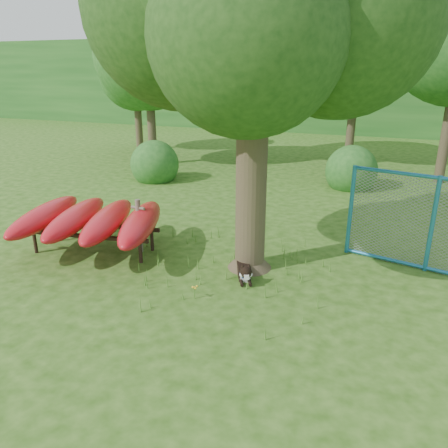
% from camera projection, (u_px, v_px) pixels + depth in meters
% --- Properties ---
extents(ground, '(80.00, 80.00, 0.00)m').
position_uv_depth(ground, '(192.00, 292.00, 8.28)').
color(ground, '#244C0F').
rests_on(ground, ground).
extents(wooden_post, '(0.34, 0.12, 1.26)m').
position_uv_depth(wooden_post, '(139.00, 225.00, 9.88)').
color(wooden_post, brown).
rests_on(wooden_post, ground).
extents(kayak_rack, '(3.81, 3.39, 1.03)m').
position_uv_depth(kayak_rack, '(92.00, 220.00, 9.85)').
color(kayak_rack, black).
rests_on(kayak_rack, ground).
extents(husky_dog, '(0.57, 0.98, 0.46)m').
position_uv_depth(husky_dog, '(244.00, 271.00, 8.76)').
color(husky_dog, black).
rests_on(husky_dog, ground).
extents(fence_section, '(3.40, 0.92, 3.39)m').
position_uv_depth(fence_section, '(432.00, 225.00, 8.83)').
color(fence_section, teal).
rests_on(fence_section, ground).
extents(wildflower_clump, '(0.12, 0.11, 0.26)m').
position_uv_depth(wildflower_clump, '(194.00, 288.00, 7.98)').
color(wildflower_clump, '#4E7F29').
rests_on(wildflower_clump, ground).
extents(bg_tree_a, '(4.40, 4.40, 6.70)m').
position_uv_depth(bg_tree_a, '(148.00, 56.00, 17.74)').
color(bg_tree_a, '#3D3221').
rests_on(bg_tree_a, ground).
extents(bg_tree_b, '(5.20, 5.20, 8.22)m').
position_uv_depth(bg_tree_b, '(245.00, 27.00, 17.94)').
color(bg_tree_b, '#3D3221').
rests_on(bg_tree_b, ground).
extents(bg_tree_c, '(4.00, 4.00, 6.12)m').
position_uv_depth(bg_tree_c, '(357.00, 65.00, 17.81)').
color(bg_tree_c, '#3D3221').
rests_on(bg_tree_c, ground).
extents(bg_tree_f, '(3.60, 3.60, 5.55)m').
position_uv_depth(bg_tree_f, '(135.00, 74.00, 21.48)').
color(bg_tree_f, '#3D3221').
rests_on(bg_tree_f, ground).
extents(shrub_left, '(1.80, 1.80, 1.80)m').
position_uv_depth(shrub_left, '(156.00, 180.00, 16.55)').
color(shrub_left, '#20591C').
rests_on(shrub_left, ground).
extents(shrub_mid, '(1.80, 1.80, 1.80)m').
position_uv_depth(shrub_mid, '(350.00, 188.00, 15.51)').
color(shrub_mid, '#20591C').
rests_on(shrub_mid, ground).
extents(wooded_hillside, '(80.00, 12.00, 6.00)m').
position_uv_depth(wooded_hillside, '(353.00, 83.00, 31.88)').
color(wooded_hillside, '#20591C').
rests_on(wooded_hillside, ground).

